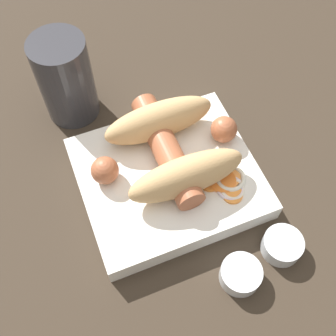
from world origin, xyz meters
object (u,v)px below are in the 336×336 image
(sausage, at_px, (166,149))
(condiment_cup_far, at_px, (282,246))
(bread_roll, at_px, (172,147))
(food_tray, at_px, (168,178))
(condiment_cup_near, at_px, (240,275))
(drink_glass, at_px, (66,79))

(sausage, xyz_separation_m, condiment_cup_far, (0.09, -0.16, -0.04))
(bread_roll, height_order, condiment_cup_far, bread_roll)
(food_tray, bearing_deg, sausage, 74.08)
(condiment_cup_near, bearing_deg, condiment_cup_far, 11.90)
(bread_roll, bearing_deg, condiment_cup_near, -83.65)
(sausage, distance_m, condiment_cup_near, 0.18)
(bread_roll, height_order, sausage, bread_roll)
(food_tray, distance_m, sausage, 0.04)
(sausage, bearing_deg, bread_roll, -34.73)
(sausage, height_order, condiment_cup_far, sausage)
(bread_roll, bearing_deg, condiment_cup_far, -62.21)
(condiment_cup_near, relative_size, drink_glass, 0.38)
(bread_roll, xyz_separation_m, condiment_cup_near, (0.02, -0.17, -0.05))
(sausage, xyz_separation_m, condiment_cup_near, (0.02, -0.17, -0.04))
(sausage, height_order, drink_glass, drink_glass)
(condiment_cup_far, height_order, drink_glass, drink_glass)
(drink_glass, bearing_deg, condiment_cup_far, -59.96)
(bread_roll, relative_size, sausage, 0.76)
(sausage, relative_size, condiment_cup_far, 4.10)
(condiment_cup_near, xyz_separation_m, condiment_cup_far, (0.06, 0.01, 0.00))
(condiment_cup_far, bearing_deg, condiment_cup_near, -168.10)
(sausage, height_order, condiment_cup_near, sausage)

